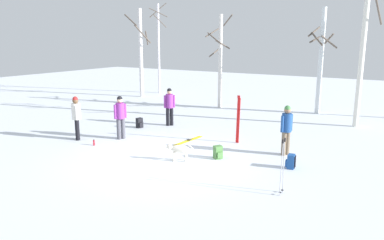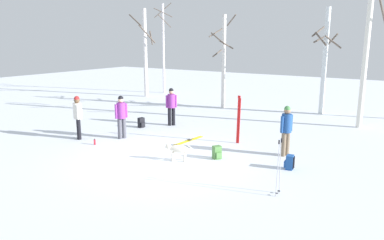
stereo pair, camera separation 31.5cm
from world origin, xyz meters
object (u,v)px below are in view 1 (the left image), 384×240
object	(u,v)px
backpack_1	(218,152)
birch_tree_0	(159,47)
person_0	(287,127)
water_bottle_1	(94,143)
birch_tree_1	(141,52)
dog	(179,149)
birch_tree_3	(321,59)
ski_poles_0	(283,165)
backpack_2	(291,162)
ski_pair_lying_0	(189,141)
person_2	(170,104)
person_1	(120,115)
backpack_0	(140,123)
ski_pair_planted_0	(238,120)
person_3	(76,115)
water_bottle_0	(120,132)
birch_tree_2	(220,59)
birch_tree_4	(364,33)

from	to	relation	value
backpack_1	birch_tree_0	bearing A→B (deg)	133.73
person_0	water_bottle_1	world-z (taller)	person_0
backpack_1	birch_tree_1	size ratio (longest dim) A/B	0.08
dog	birch_tree_3	size ratio (longest dim) A/B	0.15
ski_poles_0	backpack_2	size ratio (longest dim) A/B	3.32
ski_pair_lying_0	birch_tree_3	xyz separation A→B (m)	(2.91, 8.20, 2.84)
person_2	backpack_1	bearing A→B (deg)	-36.92
backpack_1	person_1	bearing A→B (deg)	177.57
person_2	ski_pair_lying_0	world-z (taller)	person_2
ski_pair_lying_0	backpack_0	world-z (taller)	backpack_0
ski_pair_planted_0	birch_tree_0	world-z (taller)	birch_tree_0
ski_poles_0	birch_tree_0	size ratio (longest dim) A/B	0.23
person_2	ski_pair_planted_0	distance (m)	3.99
dog	person_3	bearing A→B (deg)	179.06
ski_pair_lying_0	backpack_0	size ratio (longest dim) A/B	3.79
dog	person_0	bearing A→B (deg)	41.74
ski_pair_planted_0	water_bottle_0	distance (m)	5.00
backpack_1	person_2	bearing A→B (deg)	143.08
person_3	ski_pair_planted_0	distance (m)	6.25
person_1	person_0	bearing A→B (deg)	12.55
person_2	birch_tree_1	bearing A→B (deg)	137.41
birch_tree_2	birch_tree_3	world-z (taller)	birch_tree_3
ski_poles_0	birch_tree_4	xyz separation A→B (m)	(0.45, 9.02, 3.33)
dog	water_bottle_0	distance (m)	4.33
person_1	dog	world-z (taller)	person_1
person_0	birch_tree_2	distance (m)	9.27
backpack_2	ski_pair_lying_0	bearing A→B (deg)	167.04
backpack_1	birch_tree_4	bearing A→B (deg)	66.79
birch_tree_1	birch_tree_2	bearing A→B (deg)	-7.14
person_1	birch_tree_0	bearing A→B (deg)	119.80
birch_tree_3	ski_pair_planted_0	bearing A→B (deg)	-98.98
dog	birch_tree_4	world-z (taller)	birch_tree_4
person_1	backpack_2	size ratio (longest dim) A/B	3.90
person_1	birch_tree_3	distance (m)	10.92
ski_pair_planted_0	backpack_0	world-z (taller)	ski_pair_planted_0
backpack_1	birch_tree_1	distance (m)	14.34
birch_tree_4	person_0	bearing A→B (deg)	-103.51
backpack_2	birch_tree_2	size ratio (longest dim) A/B	0.08
birch_tree_1	birch_tree_4	xyz separation A→B (m)	(13.84, -1.79, 1.06)
person_0	dog	xyz separation A→B (m)	(-2.74, -2.44, -0.59)
backpack_0	birch_tree_1	bearing A→B (deg)	128.63
birch_tree_3	birch_tree_4	distance (m)	3.36
person_0	water_bottle_0	bearing A→B (deg)	-172.85
birch_tree_3	birch_tree_4	bearing A→B (deg)	-44.34
dog	ski_pair_lying_0	bearing A→B (deg)	114.66
backpack_2	water_bottle_0	xyz separation A→B (m)	(-7.32, 0.38, -0.11)
person_1	birch_tree_1	world-z (taller)	birch_tree_1
ski_pair_planted_0	ski_poles_0	bearing A→B (deg)	-51.80
person_2	water_bottle_1	bearing A→B (deg)	-97.39
backpack_2	birch_tree_1	xyz separation A→B (m)	(-13.02, 8.80, 2.83)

